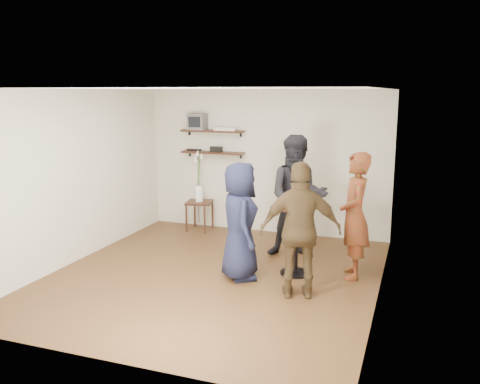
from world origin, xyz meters
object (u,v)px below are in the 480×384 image
(radio, at_px, (216,149))
(person_dark, at_px, (298,197))
(crt_monitor, at_px, (198,122))
(drinks_table, at_px, (296,230))
(side_table, at_px, (199,206))
(person_plaid, at_px, (355,216))
(person_brown, at_px, (301,231))
(dvd_deck, at_px, (226,129))
(person_navy, at_px, (240,221))

(radio, bearing_deg, person_dark, -31.92)
(crt_monitor, relative_size, drinks_table, 0.32)
(radio, xyz_separation_m, side_table, (-0.25, -0.23, -1.05))
(crt_monitor, distance_m, side_table, 1.58)
(person_plaid, bearing_deg, person_dark, -135.63)
(side_table, height_order, person_brown, person_brown)
(crt_monitor, bearing_deg, dvd_deck, 0.00)
(crt_monitor, bearing_deg, person_brown, -46.02)
(side_table, relative_size, person_dark, 0.29)
(radio, bearing_deg, drinks_table, -43.99)
(radio, bearing_deg, crt_monitor, 180.00)
(crt_monitor, height_order, drinks_table, crt_monitor)
(crt_monitor, relative_size, person_dark, 0.17)
(person_brown, bearing_deg, radio, -67.65)
(person_brown, bearing_deg, dvd_deck, -70.32)
(crt_monitor, xyz_separation_m, radio, (0.36, 0.00, -0.50))
(person_brown, bearing_deg, drinks_table, -90.00)
(drinks_table, height_order, person_dark, person_dark)
(drinks_table, bearing_deg, side_table, 143.06)
(person_plaid, distance_m, person_brown, 1.09)
(drinks_table, height_order, person_brown, person_brown)
(crt_monitor, distance_m, drinks_table, 3.34)
(person_plaid, bearing_deg, person_navy, -81.73)
(radio, distance_m, person_navy, 2.75)
(radio, height_order, person_navy, person_navy)
(person_plaid, relative_size, person_brown, 1.02)
(dvd_deck, distance_m, side_table, 1.52)
(radio, xyz_separation_m, person_plaid, (2.78, -1.74, -0.63))
(side_table, distance_m, person_brown, 3.52)
(crt_monitor, distance_m, person_plaid, 3.77)
(radio, height_order, person_dark, person_dark)
(dvd_deck, height_order, drinks_table, dvd_deck)
(person_brown, bearing_deg, person_plaid, -137.05)
(radio, bearing_deg, person_navy, -60.85)
(side_table, relative_size, person_brown, 0.32)
(drinks_table, bearing_deg, crt_monitor, 140.79)
(person_navy, distance_m, person_brown, 1.01)
(dvd_deck, bearing_deg, person_plaid, -34.10)
(person_dark, height_order, person_navy, person_dark)
(person_dark, bearing_deg, person_brown, -87.32)
(person_dark, bearing_deg, side_table, 144.56)
(side_table, xyz_separation_m, person_navy, (1.55, -2.09, 0.35))
(crt_monitor, distance_m, person_dark, 2.69)
(dvd_deck, height_order, person_plaid, dvd_deck)
(person_plaid, xyz_separation_m, person_brown, (-0.54, -0.95, -0.02))
(crt_monitor, relative_size, radio, 1.45)
(side_table, bearing_deg, person_navy, -53.43)
(radio, xyz_separation_m, drinks_table, (1.99, -1.92, -0.87))
(person_navy, bearing_deg, drinks_table, -90.00)
(person_plaid, distance_m, person_dark, 1.13)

